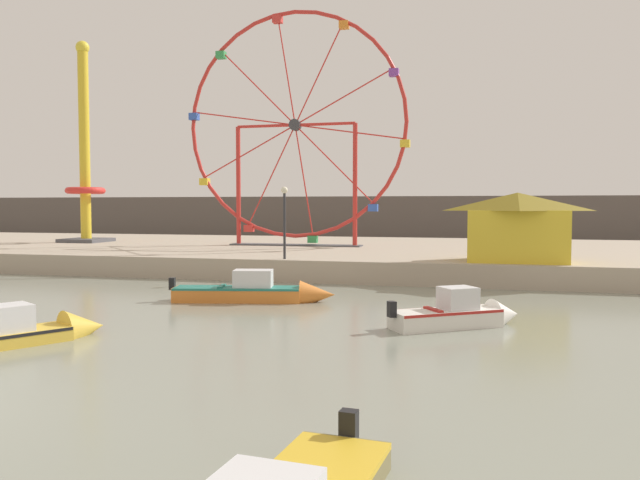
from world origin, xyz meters
name	(u,v)px	position (x,y,z in m)	size (l,w,h in m)	color
quay_promenade	(325,253)	(0.00, 30.48, 0.51)	(110.00, 22.02, 1.03)	tan
distant_town_skyline	(379,219)	(0.00, 51.95, 2.20)	(140.00, 3.00, 4.40)	#564C47
motorboat_white_red_stripe	(462,314)	(9.00, 10.82, 0.37)	(3.96, 3.15, 1.40)	silver
motorboat_mustard_yellow	(21,333)	(-1.82, 5.70, 0.29)	(3.54, 4.91, 1.39)	gold
motorboat_orange_hull	(260,291)	(1.67, 13.86, 0.37)	(6.10, 2.26, 1.41)	orange
ferris_wheel_red_frame	(295,128)	(-1.70, 29.68, 8.28)	(14.13, 1.20, 14.44)	red
drop_tower_yellow_tower	(85,167)	(-16.76, 29.92, 6.13)	(2.80, 2.80, 13.61)	gold
carnival_booth_yellow_awning	(517,226)	(11.05, 21.36, 2.62)	(4.66, 2.91, 3.06)	yellow
promenade_lamp_near	(284,211)	(0.63, 20.13, 3.28)	(0.32, 0.32, 3.37)	#2D2D33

